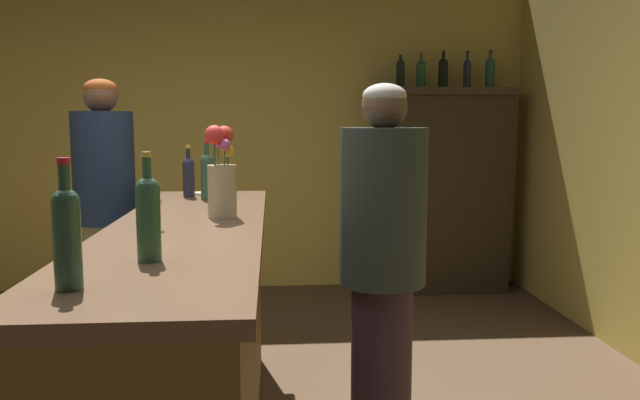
% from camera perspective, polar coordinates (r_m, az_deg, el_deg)
% --- Properties ---
extents(wall_back, '(5.71, 0.12, 2.72)m').
position_cam_1_polar(wall_back, '(5.64, -10.57, 5.96)').
color(wall_back, gold).
rests_on(wall_back, ground).
extents(bar_counter, '(0.62, 2.52, 1.04)m').
position_cam_1_polar(bar_counter, '(2.75, -11.61, -12.88)').
color(bar_counter, brown).
rests_on(bar_counter, ground).
extents(display_cabinet, '(1.17, 0.42, 1.73)m').
position_cam_1_polar(display_cabinet, '(5.53, 10.85, 1.16)').
color(display_cabinet, '#2D2317').
rests_on(display_cabinet, ground).
extents(wine_bottle_syrah, '(0.07, 0.07, 0.33)m').
position_cam_1_polar(wine_bottle_syrah, '(1.68, -21.72, -2.69)').
color(wine_bottle_syrah, '#284932').
rests_on(wine_bottle_syrah, bar_counter).
extents(wine_bottle_chardonnay, '(0.06, 0.06, 0.28)m').
position_cam_1_polar(wine_bottle_chardonnay, '(3.57, -11.68, 2.21)').
color(wine_bottle_chardonnay, '#232336').
rests_on(wine_bottle_chardonnay, bar_counter).
extents(wine_bottle_merlot, '(0.07, 0.07, 0.31)m').
position_cam_1_polar(wine_bottle_merlot, '(3.44, -10.07, 2.32)').
color(wine_bottle_merlot, '#2B4C34').
rests_on(wine_bottle_merlot, bar_counter).
extents(wine_bottle_riesling, '(0.07, 0.07, 0.33)m').
position_cam_1_polar(wine_bottle_riesling, '(1.95, -15.12, -1.23)').
color(wine_bottle_riesling, '#285033').
rests_on(wine_bottle_riesling, bar_counter).
extents(wine_glass_front, '(0.07, 0.07, 0.16)m').
position_cam_1_polar(wine_glass_front, '(3.64, -8.27, 2.26)').
color(wine_glass_front, white).
rests_on(wine_glass_front, bar_counter).
extents(wine_glass_mid, '(0.08, 0.08, 0.14)m').
position_cam_1_polar(wine_glass_mid, '(2.52, -14.82, -0.26)').
color(wine_glass_mid, white).
rests_on(wine_glass_mid, bar_counter).
extents(flower_arrangement, '(0.13, 0.15, 0.40)m').
position_cam_1_polar(flower_arrangement, '(2.78, -8.81, 2.25)').
color(flower_arrangement, tan).
rests_on(flower_arrangement, bar_counter).
extents(cheese_plate, '(0.14, 0.14, 0.01)m').
position_cam_1_polar(cheese_plate, '(3.70, -10.09, 0.60)').
color(cheese_plate, white).
rests_on(cheese_plate, bar_counter).
extents(display_bottle_left, '(0.07, 0.07, 0.29)m').
position_cam_1_polar(display_bottle_left, '(5.43, 7.21, 11.28)').
color(display_bottle_left, black).
rests_on(display_bottle_left, display_cabinet).
extents(display_bottle_midleft, '(0.08, 0.08, 0.29)m').
position_cam_1_polar(display_bottle_midleft, '(5.47, 9.01, 11.19)').
color(display_bottle_midleft, '#234C2D').
rests_on(display_bottle_midleft, display_cabinet).
extents(display_bottle_center, '(0.08, 0.08, 0.31)m').
position_cam_1_polar(display_bottle_center, '(5.52, 10.96, 11.21)').
color(display_bottle_center, black).
rests_on(display_bottle_center, display_cabinet).
extents(display_bottle_midright, '(0.06, 0.06, 0.31)m').
position_cam_1_polar(display_bottle_midright, '(5.57, 13.03, 11.08)').
color(display_bottle_midright, '#212531').
rests_on(display_bottle_midright, display_cabinet).
extents(display_bottle_right, '(0.08, 0.08, 0.31)m').
position_cam_1_polar(display_bottle_right, '(5.63, 14.98, 11.07)').
color(display_bottle_right, '#254934').
rests_on(display_bottle_right, display_cabinet).
extents(patron_by_cabinet, '(0.35, 0.35, 1.70)m').
position_cam_1_polar(patron_by_cabinet, '(3.95, -18.66, -0.89)').
color(patron_by_cabinet, '#B1B08A').
rests_on(patron_by_cabinet, ground).
extents(bartender, '(0.34, 0.34, 1.60)m').
position_cam_1_polar(bartender, '(2.51, 5.61, -6.33)').
color(bartender, '#342332').
rests_on(bartender, ground).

